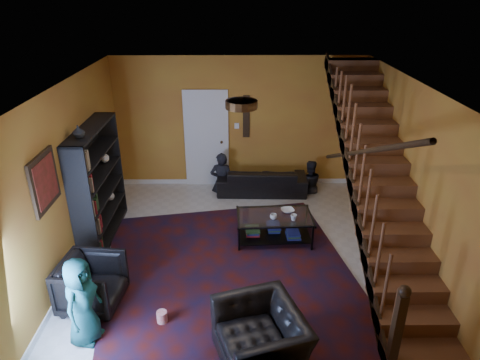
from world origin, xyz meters
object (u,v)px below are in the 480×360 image
object	(u,v)px
armchair_left	(92,283)
bookshelf	(99,186)
armchair_right	(261,338)
coffee_table	(274,226)
sofa	(262,180)

from	to	relation	value
armchair_left	bookshelf	bearing A→B (deg)	17.36
bookshelf	armchair_right	xyz separation A→B (m)	(2.61, -2.82, -0.62)
armchair_left	coffee_table	distance (m)	3.10
coffee_table	bookshelf	bearing A→B (deg)	176.03
sofa	armchair_right	size ratio (longest dim) A/B	1.78
bookshelf	sofa	distance (m)	3.42
bookshelf	sofa	world-z (taller)	bookshelf
bookshelf	armchair_right	bearing A→B (deg)	-47.22
sofa	coffee_table	world-z (taller)	sofa
bookshelf	armchair_left	bearing A→B (deg)	-79.06
sofa	armchair_left	distance (m)	4.35
coffee_table	armchair_left	bearing A→B (deg)	-148.29
armchair_right	coffee_table	xyz separation A→B (m)	(0.38, 2.62, -0.06)
sofa	armchair_left	world-z (taller)	armchair_left
sofa	coffee_table	distance (m)	1.91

